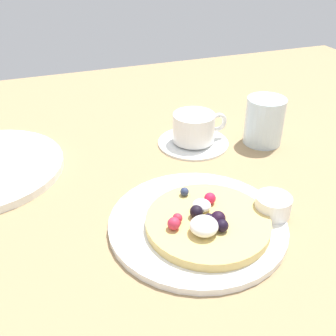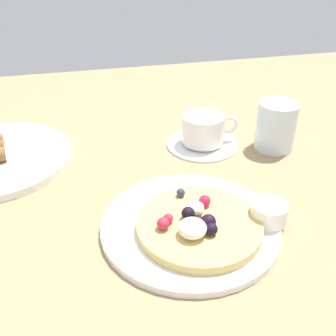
{
  "view_description": "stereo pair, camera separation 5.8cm",
  "coord_description": "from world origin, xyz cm",
  "px_view_note": "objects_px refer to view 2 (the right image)",
  "views": [
    {
      "loc": [
        -12.11,
        -47.12,
        36.01
      ],
      "look_at": [
        5.63,
        1.59,
        4.0
      ],
      "focal_mm": 42.68,
      "sensor_mm": 36.0,
      "label": 1
    },
    {
      "loc": [
        -6.55,
        -48.8,
        36.01
      ],
      "look_at": [
        5.63,
        1.59,
        4.0
      ],
      "focal_mm": 42.68,
      "sensor_mm": 36.0,
      "label": 2
    }
  ],
  "objects_px": {
    "syrup_ramekin": "(269,212)",
    "coffee_saucer": "(202,143)",
    "pancake_plate": "(190,225)",
    "coffee_cup": "(204,128)",
    "water_glass": "(276,126)"
  },
  "relations": [
    {
      "from": "coffee_saucer",
      "to": "syrup_ramekin",
      "type": "bearing_deg",
      "value": -86.64
    },
    {
      "from": "pancake_plate",
      "to": "syrup_ramekin",
      "type": "relative_size",
      "value": 4.89
    },
    {
      "from": "coffee_cup",
      "to": "pancake_plate",
      "type": "bearing_deg",
      "value": -112.08
    },
    {
      "from": "coffee_saucer",
      "to": "water_glass",
      "type": "relative_size",
      "value": 1.51
    },
    {
      "from": "syrup_ramekin",
      "to": "water_glass",
      "type": "bearing_deg",
      "value": 61.78
    },
    {
      "from": "pancake_plate",
      "to": "coffee_saucer",
      "type": "height_order",
      "value": "pancake_plate"
    },
    {
      "from": "pancake_plate",
      "to": "coffee_cup",
      "type": "bearing_deg",
      "value": 67.92
    },
    {
      "from": "coffee_cup",
      "to": "water_glass",
      "type": "distance_m",
      "value": 0.13
    },
    {
      "from": "syrup_ramekin",
      "to": "water_glass",
      "type": "distance_m",
      "value": 0.24
    },
    {
      "from": "pancake_plate",
      "to": "coffee_cup",
      "type": "relative_size",
      "value": 2.3
    },
    {
      "from": "coffee_cup",
      "to": "water_glass",
      "type": "height_order",
      "value": "water_glass"
    },
    {
      "from": "pancake_plate",
      "to": "syrup_ramekin",
      "type": "xyz_separation_m",
      "value": [
        0.1,
        -0.02,
        0.02
      ]
    },
    {
      "from": "syrup_ramekin",
      "to": "coffee_saucer",
      "type": "xyz_separation_m",
      "value": [
        -0.01,
        0.25,
        -0.02
      ]
    },
    {
      "from": "pancake_plate",
      "to": "coffee_saucer",
      "type": "relative_size",
      "value": 1.84
    },
    {
      "from": "syrup_ramekin",
      "to": "coffee_cup",
      "type": "xyz_separation_m",
      "value": [
        -0.01,
        0.25,
        0.01
      ]
    }
  ]
}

